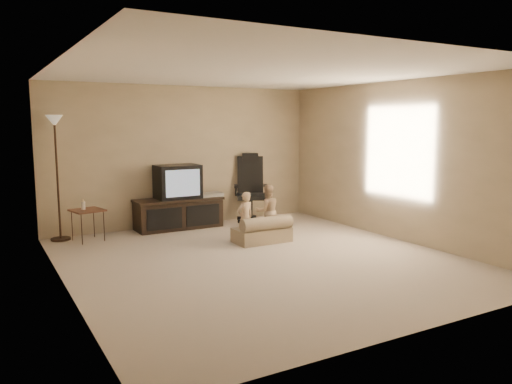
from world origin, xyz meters
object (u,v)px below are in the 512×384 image
Objects in this scene: toddler_left at (245,218)px; toddler_right at (267,211)px; floor_lamp at (56,150)px; child_sofa at (263,232)px; tv_stand at (179,202)px; side_table at (87,211)px; office_chair at (251,197)px.

toddler_left is 0.93× the size of toddler_right.
floor_lamp reaches higher than child_sofa.
child_sofa is at bearing -65.86° from tv_stand.
child_sofa is at bearing -31.81° from side_table.
tv_stand reaches higher than side_table.
tv_stand is 1.96× the size of toddler_left.
tv_stand is 1.64m from toddler_left.
tv_stand is 1.82× the size of child_sofa.
office_chair is 1.75m from toddler_left.
child_sofa is (2.72, -1.72, -1.26)m from floor_lamp.
toddler_right is (2.96, -1.44, -1.01)m from floor_lamp.
office_chair reaches higher than child_sofa.
child_sofa is (0.75, -1.66, -0.29)m from tv_stand.
floor_lamp is (-1.97, 0.06, 0.97)m from tv_stand.
child_sofa is at bearing -32.29° from floor_lamp.
floor_lamp is 3.46m from child_sofa.
floor_lamp is at bearing -156.05° from office_chair.
side_table is at bearing -35.19° from floor_lamp.
floor_lamp reaches higher than toddler_left.
tv_stand is 1.41m from office_chair.
office_chair is at bearing -97.18° from toddler_right.
side_table is (-3.01, -0.14, 0.03)m from office_chair.
office_chair is 0.65× the size of floor_lamp.
side_table is 1.05m from floor_lamp.
tv_stand is at bearing -84.35° from toddler_left.
toddler_right is at bearing 48.93° from child_sofa.
side_table is at bearing -44.91° from toddler_left.
toddler_left is at bearing 30.14° from toddler_right.
child_sofa is at bearing 147.10° from toddler_left.
toddler_right reaches higher than toddler_left.
toddler_left is at bearing -95.51° from office_chair.
floor_lamp is 3.12m from toddler_left.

